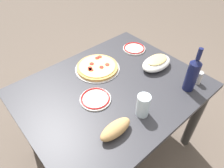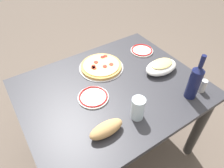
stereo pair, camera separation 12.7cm
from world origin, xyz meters
name	(u,v)px [view 1 (the left image)]	position (x,y,z in m)	size (l,w,h in m)	color
ground_plane	(112,145)	(0.00, 0.00, 0.00)	(8.00, 8.00, 0.00)	brown
dining_table	(112,100)	(0.00, 0.00, 0.58)	(1.13, 0.91, 0.70)	#2D2D33
pepperoni_pizza	(97,67)	(-0.05, -0.21, 0.71)	(0.31, 0.31, 0.03)	#B7B7BC
baked_pasta_dish	(156,62)	(-0.37, 0.05, 0.74)	(0.24, 0.15, 0.08)	white
wine_bottle	(192,74)	(-0.35, 0.32, 0.82)	(0.07, 0.07, 0.30)	#141942
water_glass	(143,105)	(0.01, 0.27, 0.77)	(0.07, 0.07, 0.14)	silver
side_plate_near	(95,99)	(0.14, 0.01, 0.71)	(0.19, 0.19, 0.02)	white
side_plate_far	(134,48)	(-0.42, -0.21, 0.71)	(0.17, 0.17, 0.02)	white
bread_loaf	(116,129)	(0.21, 0.27, 0.74)	(0.19, 0.08, 0.07)	tan
spice_shaker	(199,78)	(-0.45, 0.33, 0.74)	(0.04, 0.04, 0.09)	silver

